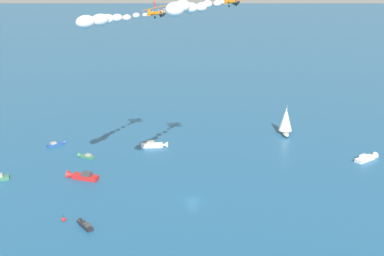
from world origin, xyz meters
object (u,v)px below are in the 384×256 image
object	(u,v)px
marker_buoy	(64,219)
wingwalker_lead	(154,4)
motorboat_far_port	(81,176)
biplane_wingman	(231,1)
biplane_lead	(156,13)
motorboat_outer_ring_d	(156,145)
motorboat_inshore	(84,225)
sailboat_outer_ring_c	(286,121)
motorboat_outer_ring_a	(86,156)
motorboat_ahead	(57,144)
motorboat_far_stbd	(367,158)

from	to	relation	value
marker_buoy	wingwalker_lead	world-z (taller)	wingwalker_lead
motorboat_far_port	biplane_wingman	distance (m)	73.48
biplane_lead	motorboat_far_port	bearing A→B (deg)	-118.15
marker_buoy	motorboat_outer_ring_d	bearing A→B (deg)	153.47
motorboat_outer_ring_d	motorboat_far_port	bearing A→B (deg)	-43.61
motorboat_inshore	marker_buoy	xyz separation A→B (m)	(-3.56, -5.78, -0.10)
sailboat_outer_ring_c	wingwalker_lead	xyz separation A→B (m)	(47.33, -52.80, 48.48)
motorboat_outer_ring_a	biplane_lead	bearing A→B (deg)	38.98
motorboat_ahead	marker_buoy	world-z (taller)	marker_buoy
motorboat_inshore	motorboat_outer_ring_d	size ratio (longest dim) A/B	0.61
motorboat_far_port	wingwalker_lead	world-z (taller)	wingwalker_lead
motorboat_ahead	motorboat_outer_ring_a	world-z (taller)	motorboat_ahead
motorboat_outer_ring_a	biplane_wingman	distance (m)	81.93
motorboat_far_stbd	biplane_wingman	bearing A→B (deg)	-61.08
motorboat_far_port	motorboat_outer_ring_d	bearing A→B (deg)	136.39
motorboat_far_port	wingwalker_lead	xyz separation A→B (m)	(12.83, 24.06, 53.29)
sailboat_outer_ring_c	motorboat_outer_ring_d	world-z (taller)	sailboat_outer_ring_c
motorboat_far_stbd	marker_buoy	world-z (taller)	motorboat_far_stbd
motorboat_far_port	biplane_lead	world-z (taller)	biplane_lead
motorboat_far_stbd	wingwalker_lead	size ratio (longest dim) A/B	5.56
motorboat_outer_ring_d	biplane_lead	world-z (taller)	biplane_lead
marker_buoy	motorboat_far_port	bearing A→B (deg)	176.69
motorboat_inshore	marker_buoy	bearing A→B (deg)	-121.62
sailboat_outer_ring_c	biplane_wingman	size ratio (longest dim) A/B	1.76
motorboat_ahead	marker_buoy	bearing A→B (deg)	10.86
sailboat_outer_ring_c	biplane_lead	xyz separation A→B (m)	(47.59, -52.42, 46.34)
motorboat_ahead	biplane_wingman	bearing A→B (deg)	43.47
biplane_lead	wingwalker_lead	xyz separation A→B (m)	(-0.25, -0.39, 2.14)
marker_buoy	sailboat_outer_ring_c	bearing A→B (deg)	127.83
sailboat_outer_ring_c	biplane_lead	distance (m)	84.61
motorboat_inshore	biplane_wingman	bearing A→B (deg)	96.15
motorboat_far_stbd	wingwalker_lead	bearing A→B (deg)	-76.45
motorboat_outer_ring_a	sailboat_outer_ring_c	bearing A→B (deg)	102.21
motorboat_inshore	motorboat_far_port	bearing A→B (deg)	-171.90
motorboat_far_stbd	biplane_lead	world-z (taller)	biplane_lead
motorboat_far_stbd	motorboat_ahead	bearing A→B (deg)	-103.58
motorboat_far_port	marker_buoy	size ratio (longest dim) A/B	5.11
motorboat_far_stbd	motorboat_outer_ring_a	size ratio (longest dim) A/B	1.55
motorboat_outer_ring_d	marker_buoy	bearing A→B (deg)	-26.53
motorboat_far_stbd	biplane_wingman	xyz separation A→B (m)	(30.70, -55.57, 54.78)
wingwalker_lead	motorboat_inshore	bearing A→B (deg)	-49.20
motorboat_ahead	motorboat_outer_ring_d	world-z (taller)	motorboat_outer_ring_d
motorboat_ahead	marker_buoy	size ratio (longest dim) A/B	3.22
sailboat_outer_ring_c	wingwalker_lead	bearing A→B (deg)	-48.13
biplane_wingman	motorboat_far_stbd	bearing A→B (deg)	118.92
motorboat_ahead	wingwalker_lead	xyz separation A→B (m)	(44.15, 36.64, 53.56)
biplane_wingman	motorboat_outer_ring_a	bearing A→B (deg)	-135.99
motorboat_far_stbd	motorboat_outer_ring_a	bearing A→B (deg)	-97.55
motorboat_ahead	motorboat_far_stbd	bearing A→B (deg)	76.42
marker_buoy	motorboat_ahead	bearing A→B (deg)	-169.14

